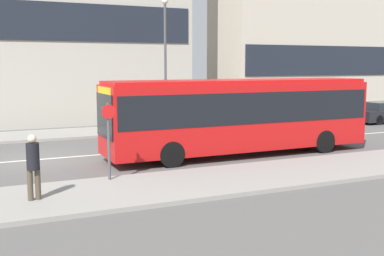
{
  "coord_description": "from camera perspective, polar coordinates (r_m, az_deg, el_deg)",
  "views": [
    {
      "loc": [
        -2.3,
        -19.43,
        3.73
      ],
      "look_at": [
        5.64,
        -2.1,
        1.19
      ],
      "focal_mm": 45.0,
      "sensor_mm": 36.0,
      "label": 1
    }
  ],
  "objects": [
    {
      "name": "ground_plane",
      "position": [
        19.92,
        -17.56,
        -3.57
      ],
      "size": [
        120.0,
        120.0,
        0.0
      ],
      "primitive_type": "plane",
      "color": "#595654"
    },
    {
      "name": "sidewalk_near",
      "position": [
        13.88,
        -14.32,
        -7.98
      ],
      "size": [
        44.0,
        3.5,
        0.13
      ],
      "color": "gray",
      "rests_on": "ground_plane"
    },
    {
      "name": "sidewalk_far",
      "position": [
        26.05,
        -19.28,
        -0.94
      ],
      "size": [
        44.0,
        3.5,
        0.13
      ],
      "color": "gray",
      "rests_on": "ground_plane"
    },
    {
      "name": "lane_centerline",
      "position": [
        19.92,
        -17.56,
        -3.56
      ],
      "size": [
        41.8,
        0.16,
        0.01
      ],
      "color": "silver",
      "rests_on": "ground_plane"
    },
    {
      "name": "apartment_block_right_tower",
      "position": [
        39.74,
        12.62,
        12.47
      ],
      "size": [
        13.59,
        5.48,
        14.5
      ],
      "color": "beige",
      "rests_on": "ground_plane"
    },
    {
      "name": "city_bus",
      "position": [
        19.82,
        5.67,
        1.93
      ],
      "size": [
        11.29,
        2.47,
        3.1
      ],
      "rotation": [
        0.0,
        0.0,
        -0.06
      ],
      "color": "red",
      "rests_on": "ground_plane"
    },
    {
      "name": "parked_car_0",
      "position": [
        26.95,
        7.57,
        0.87
      ],
      "size": [
        3.91,
        1.81,
        1.28
      ],
      "color": "#4C5156",
      "rests_on": "ground_plane"
    },
    {
      "name": "parked_car_1",
      "position": [
        30.09,
        15.08,
        1.47
      ],
      "size": [
        4.26,
        1.74,
        1.42
      ],
      "color": "maroon",
      "rests_on": "ground_plane"
    },
    {
      "name": "pedestrian_near_stop",
      "position": [
        13.43,
        -18.32,
        -3.93
      ],
      "size": [
        0.35,
        0.34,
        1.77
      ],
      "rotation": [
        0.0,
        0.0,
        0.12
      ],
      "color": "#4C4233",
      "rests_on": "sidewalk_near"
    },
    {
      "name": "bus_stop_sign",
      "position": [
        15.14,
        -9.84,
        -0.8
      ],
      "size": [
        0.44,
        0.12,
        2.42
      ],
      "color": "#4C4C51",
      "rests_on": "sidewalk_near"
    },
    {
      "name": "street_lamp",
      "position": [
        26.86,
        -3.19,
        9.19
      ],
      "size": [
        0.36,
        0.36,
        7.18
      ],
      "color": "#4C4C51",
      "rests_on": "sidewalk_far"
    }
  ]
}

